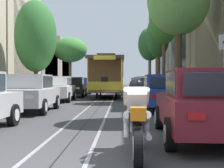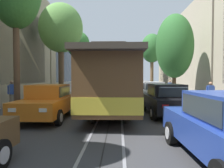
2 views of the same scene
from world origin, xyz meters
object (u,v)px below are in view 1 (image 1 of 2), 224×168
(parked_car_blue_second_right, at_px, (163,92))
(street_tree_kerb_left_second, at_px, (36,36))
(parked_car_white_mid_left, at_px, (58,89))
(street_tree_kerb_right_mid, at_px, (164,18))
(motorcycle_with_rider, at_px, (137,120))
(parked_car_maroon_near_right, at_px, (203,104))
(cable_car_trolley, at_px, (108,76))
(street_tree_kerb_right_second, at_px, (178,2))
(parked_car_white_mid_right, at_px, (148,88))
(street_tree_kerb_right_fourth, at_px, (158,38))
(fire_hydrant, at_px, (218,107))
(parked_car_orange_fourth_right, at_px, (142,87))
(parked_car_silver_second_left, at_px, (30,93))
(street_tree_kerb_right_far, at_px, (150,45))
(parked_car_blue_fifth_left, at_px, (82,86))
(street_tree_kerb_left_mid, at_px, (70,50))
(parked_car_brown_fifth_right, at_px, (138,85))
(pedestrian_on_right_pavement, at_px, (21,86))
(street_sign_post, at_px, (224,67))
(pedestrian_crossing_far, at_px, (190,85))
(parked_car_black_fourth_left, at_px, (74,87))

(parked_car_blue_second_right, xyz_separation_m, street_tree_kerb_left_second, (-7.46, 6.54, 3.43))
(parked_car_white_mid_left, relative_size, parked_car_blue_second_right, 1.01)
(street_tree_kerb_right_mid, distance_m, motorcycle_with_rider, 21.29)
(parked_car_maroon_near_right, distance_m, cable_car_trolley, 18.02)
(street_tree_kerb_right_second, relative_size, cable_car_trolley, 0.89)
(parked_car_white_mid_right, xyz_separation_m, street_tree_kerb_right_fourth, (1.97, 11.20, 4.81))
(motorcycle_with_rider, xyz_separation_m, fire_hydrant, (3.00, 5.06, -0.22))
(parked_car_orange_fourth_right, distance_m, street_tree_kerb_right_second, 9.34)
(parked_car_silver_second_left, bearing_deg, street_tree_kerb_right_far, 74.04)
(street_tree_kerb_right_second, bearing_deg, street_tree_kerb_left_second, 169.52)
(parked_car_blue_fifth_left, height_order, street_tree_kerb_right_second, street_tree_kerb_right_second)
(street_tree_kerb_right_mid, bearing_deg, street_tree_kerb_left_mid, 136.48)
(parked_car_silver_second_left, relative_size, street_tree_kerb_right_fourth, 0.55)
(parked_car_white_mid_left, height_order, parked_car_brown_fifth_right, same)
(street_tree_kerb_right_second, distance_m, cable_car_trolley, 8.91)
(parked_car_maroon_near_right, relative_size, street_tree_kerb_right_fourth, 0.55)
(parked_car_orange_fourth_right, xyz_separation_m, motorcycle_with_rider, (-1.52, -20.70, -0.15))
(street_tree_kerb_left_mid, distance_m, pedestrian_on_right_pavement, 12.71)
(parked_car_blue_fifth_left, xyz_separation_m, parked_car_orange_fourth_right, (5.72, -4.76, 0.00))
(parked_car_blue_second_right, relative_size, parked_car_orange_fourth_right, 1.00)
(street_tree_kerb_right_far, bearing_deg, parked_car_blue_second_right, -94.02)
(parked_car_blue_second_right, relative_size, street_tree_kerb_left_second, 0.66)
(street_tree_kerb_right_second, height_order, street_tree_kerb_right_far, street_tree_kerb_right_second)
(parked_car_silver_second_left, distance_m, street_tree_kerb_right_mid, 15.70)
(street_tree_kerb_right_fourth, distance_m, pedestrian_on_right_pavement, 15.02)
(street_tree_kerb_left_second, bearing_deg, street_sign_post, -48.16)
(parked_car_silver_second_left, xyz_separation_m, pedestrian_crossing_far, (9.02, 10.13, 0.18))
(parked_car_orange_fourth_right, relative_size, street_tree_kerb_left_second, 0.66)
(parked_car_black_fourth_left, height_order, parked_car_white_mid_right, same)
(parked_car_white_mid_left, relative_size, parked_car_blue_fifth_left, 1.00)
(parked_car_white_mid_left, relative_size, street_tree_kerb_right_mid, 0.50)
(street_tree_kerb_left_mid, xyz_separation_m, street_sign_post, (9.04, -24.22, -2.94))
(street_tree_kerb_left_second, xyz_separation_m, pedestrian_on_right_pavement, (-1.71, 2.18, -3.30))
(parked_car_white_mid_right, bearing_deg, parked_car_blue_second_right, -89.38)
(parked_car_maroon_near_right, height_order, parked_car_brown_fifth_right, same)
(fire_hydrant, bearing_deg, motorcycle_with_rider, -120.67)
(parked_car_blue_second_right, distance_m, street_tree_kerb_right_far, 26.15)
(motorcycle_with_rider, xyz_separation_m, street_sign_post, (3.08, 4.75, 1.13))
(parked_car_black_fourth_left, height_order, pedestrian_crossing_far, pedestrian_crossing_far)
(street_tree_kerb_right_mid, height_order, street_sign_post, street_tree_kerb_right_mid)
(parked_car_maroon_near_right, relative_size, street_tree_kerb_right_second, 0.54)
(parked_car_maroon_near_right, bearing_deg, motorcycle_with_rider, -133.26)
(parked_car_blue_second_right, bearing_deg, street_tree_kerb_left_mid, 109.96)
(parked_car_blue_fifth_left, height_order, cable_car_trolley, cable_car_trolley)
(parked_car_orange_fourth_right, bearing_deg, street_tree_kerb_left_mid, 132.14)
(parked_car_maroon_near_right, bearing_deg, street_tree_kerb_right_fourth, 85.61)
(parked_car_orange_fourth_right, bearing_deg, parked_car_white_mid_right, -90.27)
(street_tree_kerb_left_second, bearing_deg, street_tree_kerb_right_fourth, 50.14)
(parked_car_orange_fourth_right, bearing_deg, pedestrian_crossing_far, -41.49)
(parked_car_silver_second_left, relative_size, street_tree_kerb_right_mid, 0.50)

